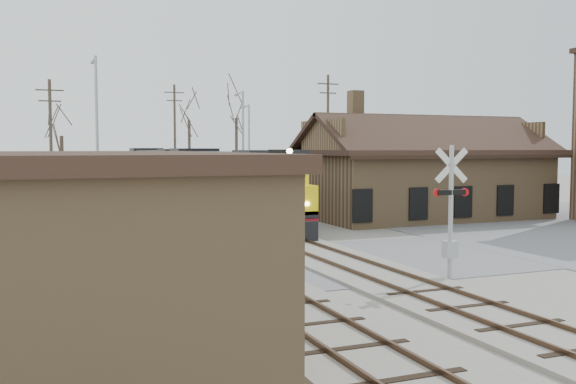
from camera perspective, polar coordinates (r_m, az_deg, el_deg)
name	(u,v)px	position (r m, az deg, el deg)	size (l,w,h in m)	color
ground	(336,262)	(24.90, 4.29, -6.20)	(140.00, 140.00, 0.00)	gray
road	(336,261)	(24.90, 4.30, -6.17)	(60.00, 9.00, 0.03)	slate
track_main	(225,219)	(38.76, -5.62, -2.45)	(3.40, 90.00, 0.24)	gray
track_siding	(150,223)	(37.75, -12.19, -2.69)	(3.40, 90.00, 0.24)	gray
depot	(423,179)	(41.00, 11.89, 1.12)	(15.20, 9.31, 7.90)	#8F6F4A
locomotive_lead	(231,184)	(37.40, -5.10, 0.71)	(2.91, 19.46, 4.32)	black
locomotive_trailing	(164,172)	(56.55, -10.97, 1.76)	(2.91, 19.46, 4.09)	black
crossbuck_near	(451,217)	(21.99, 14.25, -2.21)	(1.27, 0.34, 4.48)	#A5A8AD
crossbuck_far	(166,211)	(27.12, -10.80, -1.65)	(1.06, 0.28, 3.72)	#A5A8AD
streetlight_a	(97,130)	(39.52, -16.63, 5.29)	(0.25, 2.04, 9.73)	#A5A8AD
streetlight_b	(242,141)	(49.38, -4.07, 4.53)	(0.25, 2.04, 8.67)	#A5A8AD
streetlight_c	(249,145)	(57.52, -3.53, 4.21)	(0.25, 2.04, 8.19)	#A5A8AD
utility_pole_a	(51,140)	(51.16, -20.33, 4.35)	(2.00, 0.24, 9.44)	#382D23
utility_pole_b	(175,136)	(65.82, -10.02, 4.96)	(2.00, 0.24, 10.69)	#382D23
utility_pole_c	(328,133)	(57.24, 3.56, 5.22)	(2.00, 0.24, 10.80)	#382D23
tree_b	(61,126)	(59.37, -19.51, 5.58)	(3.60, 3.60, 8.83)	#382D23
tree_c	(189,109)	(70.10, -8.80, 7.32)	(4.89, 4.89, 11.97)	#382D23
tree_d	(236,106)	(66.46, -4.62, 7.62)	(4.94, 4.94, 12.10)	#382D23
tree_e	(357,129)	(68.44, 6.18, 5.55)	(3.61, 3.61, 8.84)	#382D23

